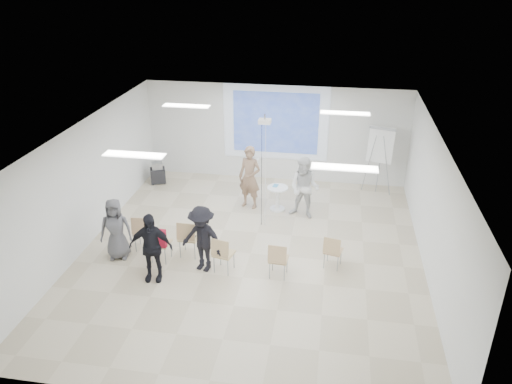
% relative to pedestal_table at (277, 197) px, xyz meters
% --- Properties ---
extents(floor, '(8.00, 9.00, 0.10)m').
position_rel_pedestal_table_xyz_m(floor, '(-0.35, -2.36, -0.44)').
color(floor, beige).
rests_on(floor, ground).
extents(ceiling, '(8.00, 9.00, 0.10)m').
position_rel_pedestal_table_xyz_m(ceiling, '(-0.35, -2.36, 2.66)').
color(ceiling, white).
rests_on(ceiling, wall_back).
extents(wall_back, '(8.00, 0.10, 3.00)m').
position_rel_pedestal_table_xyz_m(wall_back, '(-0.35, 2.19, 1.11)').
color(wall_back, silver).
rests_on(wall_back, floor).
extents(wall_left, '(0.10, 9.00, 3.00)m').
position_rel_pedestal_table_xyz_m(wall_left, '(-4.40, -2.36, 1.11)').
color(wall_left, silver).
rests_on(wall_left, floor).
extents(wall_right, '(0.10, 9.00, 3.00)m').
position_rel_pedestal_table_xyz_m(wall_right, '(3.70, -2.36, 1.11)').
color(wall_right, silver).
rests_on(wall_right, floor).
extents(projection_halo, '(3.20, 0.01, 2.30)m').
position_rel_pedestal_table_xyz_m(projection_halo, '(-0.35, 2.12, 1.46)').
color(projection_halo, silver).
rests_on(projection_halo, wall_back).
extents(projection_image, '(2.60, 0.01, 1.90)m').
position_rel_pedestal_table_xyz_m(projection_image, '(-0.35, 2.11, 1.46)').
color(projection_image, '#2E4A9F').
rests_on(projection_image, wall_back).
extents(pedestal_table, '(0.65, 0.65, 0.71)m').
position_rel_pedestal_table_xyz_m(pedestal_table, '(0.00, 0.00, 0.00)').
color(pedestal_table, white).
rests_on(pedestal_table, floor).
extents(player_left, '(0.85, 0.70, 2.02)m').
position_rel_pedestal_table_xyz_m(player_left, '(-0.79, 0.07, 0.62)').
color(player_left, '#8F6F58').
rests_on(player_left, floor).
extents(player_right, '(1.07, 0.94, 1.89)m').
position_rel_pedestal_table_xyz_m(player_right, '(0.75, -0.28, 0.55)').
color(player_right, white).
rests_on(player_right, floor).
extents(controller_left, '(0.08, 0.14, 0.04)m').
position_rel_pedestal_table_xyz_m(controller_left, '(-0.61, 0.32, 0.94)').
color(controller_left, white).
rests_on(controller_left, player_left).
extents(controller_right, '(0.07, 0.13, 0.04)m').
position_rel_pedestal_table_xyz_m(controller_right, '(0.57, -0.03, 0.88)').
color(controller_right, silver).
rests_on(controller_right, player_right).
extents(chair_far_left, '(0.48, 0.51, 0.93)m').
position_rel_pedestal_table_xyz_m(chair_far_left, '(-2.90, -2.63, 0.16)').
color(chair_far_left, tan).
rests_on(chair_far_left, floor).
extents(chair_left_mid, '(0.45, 0.48, 0.90)m').
position_rel_pedestal_table_xyz_m(chair_left_mid, '(-2.35, -3.04, 0.14)').
color(chair_left_mid, tan).
rests_on(chair_left_mid, floor).
extents(chair_left_inner, '(0.45, 0.49, 0.94)m').
position_rel_pedestal_table_xyz_m(chair_left_inner, '(-1.76, -2.72, 0.16)').
color(chair_left_inner, tan).
rests_on(chair_left_inner, floor).
extents(chair_center, '(0.50, 0.52, 0.89)m').
position_rel_pedestal_table_xyz_m(chair_center, '(-0.83, -3.23, 0.13)').
color(chair_center, tan).
rests_on(chair_center, floor).
extents(chair_right_inner, '(0.43, 0.46, 0.87)m').
position_rel_pedestal_table_xyz_m(chair_right_inner, '(0.41, -3.24, 0.12)').
color(chair_right_inner, tan).
rests_on(chair_right_inner, floor).
extents(chair_right_far, '(0.47, 0.49, 0.82)m').
position_rel_pedestal_table_xyz_m(chair_right_far, '(1.57, -2.66, 0.09)').
color(chair_right_far, tan).
rests_on(chair_right_far, floor).
extents(red_jacket, '(0.46, 0.14, 0.44)m').
position_rel_pedestal_table_xyz_m(red_jacket, '(-2.34, -3.18, 0.33)').
color(red_jacket, '#AF152D').
rests_on(red_jacket, chair_left_mid).
extents(laptop, '(0.35, 0.26, 0.03)m').
position_rel_pedestal_table_xyz_m(laptop, '(-1.76, -2.62, 0.11)').
color(laptop, black).
rests_on(laptop, chair_left_inner).
extents(audience_left, '(1.13, 0.75, 1.83)m').
position_rel_pedestal_table_xyz_m(audience_left, '(-2.27, -3.71, 0.52)').
color(audience_left, black).
rests_on(audience_left, floor).
extents(audience_mid, '(1.29, 0.96, 1.78)m').
position_rel_pedestal_table_xyz_m(audience_mid, '(-1.29, -3.18, 0.50)').
color(audience_mid, black).
rests_on(audience_mid, floor).
extents(audience_outer, '(0.91, 0.70, 1.67)m').
position_rel_pedestal_table_xyz_m(audience_outer, '(-3.38, -3.00, 0.44)').
color(audience_outer, '#5A595F').
rests_on(audience_outer, floor).
extents(flipchart_easel, '(0.84, 0.66, 2.02)m').
position_rel_pedestal_table_xyz_m(flipchart_easel, '(2.78, 1.59, 1.09)').
color(flipchart_easel, '#96989F').
rests_on(flipchart_easel, floor).
extents(av_cart, '(0.56, 0.51, 0.68)m').
position_rel_pedestal_table_xyz_m(av_cart, '(-3.90, 1.21, -0.08)').
color(av_cart, black).
rests_on(av_cart, floor).
extents(ceiling_projector, '(0.30, 0.25, 3.00)m').
position_rel_pedestal_table_xyz_m(ceiling_projector, '(-0.25, -0.87, 2.30)').
color(ceiling_projector, white).
rests_on(ceiling_projector, ceiling).
extents(fluor_panel_nw, '(1.20, 0.30, 0.02)m').
position_rel_pedestal_table_xyz_m(fluor_panel_nw, '(-2.35, -0.36, 2.58)').
color(fluor_panel_nw, white).
rests_on(fluor_panel_nw, ceiling).
extents(fluor_panel_ne, '(1.20, 0.30, 0.02)m').
position_rel_pedestal_table_xyz_m(fluor_panel_ne, '(1.65, -0.36, 2.58)').
color(fluor_panel_ne, white).
rests_on(fluor_panel_ne, ceiling).
extents(fluor_panel_sw, '(1.20, 0.30, 0.02)m').
position_rel_pedestal_table_xyz_m(fluor_panel_sw, '(-2.35, -3.86, 2.58)').
color(fluor_panel_sw, white).
rests_on(fluor_panel_sw, ceiling).
extents(fluor_panel_se, '(1.20, 0.30, 0.02)m').
position_rel_pedestal_table_xyz_m(fluor_panel_se, '(1.65, -3.86, 2.58)').
color(fluor_panel_se, white).
rests_on(fluor_panel_se, ceiling).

